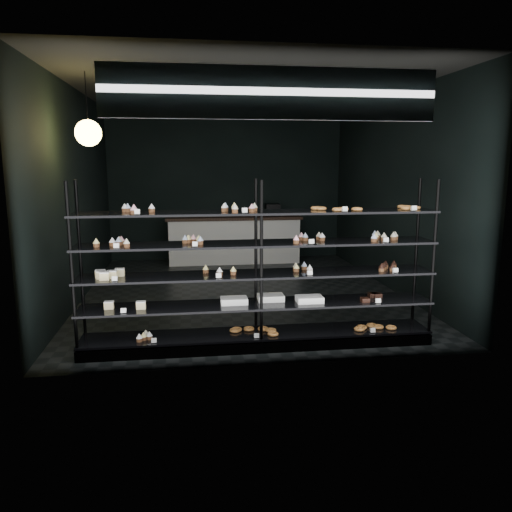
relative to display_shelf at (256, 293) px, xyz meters
name	(u,v)px	position (x,y,z in m)	size (l,w,h in m)	color
room	(241,194)	(0.09, 2.45, 0.97)	(5.01, 6.01, 3.20)	black
display_shelf	(256,293)	(0.00, 0.00, 0.00)	(4.00, 0.50, 1.91)	black
signage	(273,93)	(0.09, -0.48, 2.12)	(3.30, 0.05, 0.50)	#0D1141
pendant_lamp	(88,133)	(-1.95, 1.15, 1.82)	(0.32, 0.32, 0.89)	black
service_counter	(235,239)	(0.21, 4.95, -0.13)	(2.82, 0.65, 1.23)	silver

